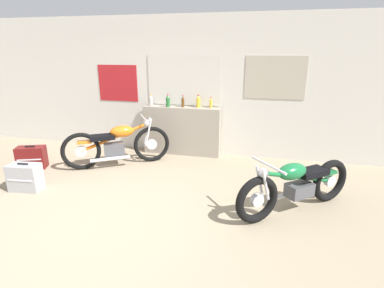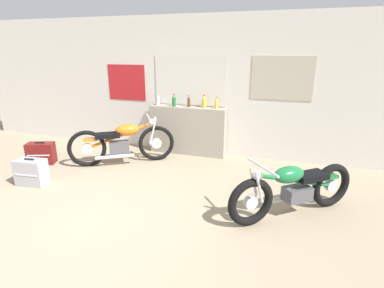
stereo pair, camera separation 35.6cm
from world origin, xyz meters
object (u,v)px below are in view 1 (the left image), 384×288
object	(u,v)px
bottle_left_center	(168,101)
bottle_rightmost	(211,103)
motorcycle_orange	(117,144)
hard_case_darkred	(32,157)
bottle_right_center	(198,102)
hard_case_silver	(25,177)
motorcycle_green	(296,185)
bottle_center	(183,102)
bottle_leftmost	(151,101)

from	to	relation	value
bottle_left_center	bottle_rightmost	xyz separation A→B (m)	(0.88, 0.05, -0.01)
motorcycle_orange	hard_case_darkred	bearing A→B (deg)	-161.49
bottle_left_center	bottle_right_center	xyz separation A→B (m)	(0.62, 0.08, 0.00)
bottle_left_center	motorcycle_orange	bearing A→B (deg)	-128.27
hard_case_darkred	bottle_rightmost	bearing A→B (deg)	25.30
bottle_rightmost	hard_case_silver	xyz separation A→B (m)	(-2.54, -2.29, -0.89)
bottle_left_center	hard_case_darkred	bearing A→B (deg)	-147.52
motorcycle_green	hard_case_silver	distance (m)	4.10
bottle_left_center	hard_case_silver	world-z (taller)	bottle_left_center
bottle_right_center	motorcycle_orange	size ratio (longest dim) A/B	0.15
motorcycle_orange	motorcycle_green	distance (m)	3.30
motorcycle_orange	hard_case_silver	world-z (taller)	motorcycle_orange
bottle_rightmost	hard_case_silver	distance (m)	3.53
hard_case_silver	hard_case_darkred	world-z (taller)	hard_case_silver
motorcycle_orange	hard_case_darkred	distance (m)	1.61
motorcycle_green	bottle_center	bearing A→B (deg)	137.54
bottle_leftmost	hard_case_silver	world-z (taller)	bottle_leftmost
bottle_left_center	motorcycle_orange	size ratio (longest dim) A/B	0.15
bottle_center	bottle_left_center	bearing A→B (deg)	-174.27
bottle_left_center	bottle_rightmost	size ratio (longest dim) A/B	1.14
bottle_center	bottle_right_center	xyz separation A→B (m)	(0.31, 0.05, 0.01)
bottle_center	hard_case_silver	world-z (taller)	bottle_center
motorcycle_orange	hard_case_darkred	world-z (taller)	motorcycle_orange
bottle_right_center	hard_case_darkred	distance (m)	3.36
bottle_right_center	motorcycle_green	bearing A→B (deg)	-47.68
bottle_left_center	bottle_center	distance (m)	0.31
bottle_right_center	motorcycle_green	size ratio (longest dim) A/B	0.16
bottle_left_center	hard_case_silver	distance (m)	2.93
bottle_rightmost	bottle_right_center	bearing A→B (deg)	174.57
bottle_rightmost	motorcycle_green	xyz separation A→B (m)	(1.54, -1.96, -0.72)
bottle_center	motorcycle_green	bearing A→B (deg)	-42.46
bottle_center	motorcycle_green	distance (m)	2.96
bottle_right_center	hard_case_darkred	xyz separation A→B (m)	(-2.86, -1.50, -0.91)
bottle_center	hard_case_silver	xyz separation A→B (m)	(-1.97, -2.27, -0.90)
bottle_rightmost	motorcycle_orange	distance (m)	2.00
bottle_center	motorcycle_orange	distance (m)	1.56
bottle_rightmost	motorcycle_green	distance (m)	2.59
bottle_rightmost	hard_case_darkred	distance (m)	3.57
motorcycle_green	hard_case_silver	size ratio (longest dim) A/B	3.09
bottle_leftmost	bottle_rightmost	world-z (taller)	bottle_leftmost
bottle_leftmost	motorcycle_orange	size ratio (longest dim) A/B	0.13
motorcycle_orange	bottle_left_center	bearing A→B (deg)	51.73
bottle_left_center	motorcycle_green	distance (m)	3.17
bottle_left_center	bottle_leftmost	bearing A→B (deg)	172.67
hard_case_darkred	hard_case_silver	bearing A→B (deg)	-54.46
motorcycle_green	hard_case_darkred	distance (m)	4.69
bottle_left_center	bottle_rightmost	bearing A→B (deg)	3.34
bottle_center	motorcycle_orange	world-z (taller)	bottle_center
bottle_left_center	motorcycle_orange	world-z (taller)	bottle_left_center
bottle_right_center	hard_case_silver	bearing A→B (deg)	-134.60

